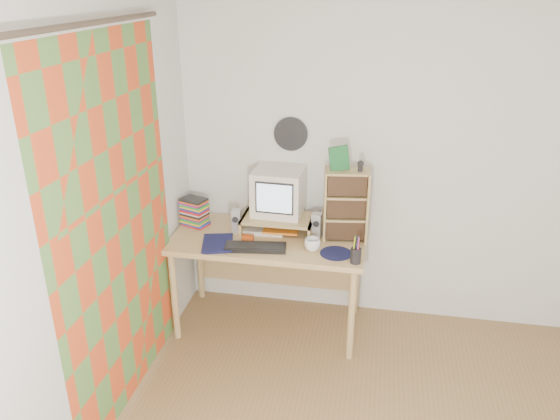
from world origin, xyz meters
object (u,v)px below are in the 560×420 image
at_px(crt_monitor, 278,193).
at_px(diary, 203,242).
at_px(dvd_stack, 194,209).
at_px(desk, 270,250).
at_px(keyboard, 256,247).
at_px(cd_rack, 346,205).
at_px(mug, 312,244).

relative_size(crt_monitor, diary, 1.39).
bearing_deg(dvd_stack, desk, 15.13).
distance_m(keyboard, cd_rack, 0.70).
distance_m(crt_monitor, diary, 0.65).
distance_m(desk, crt_monitor, 0.43).
relative_size(desk, diary, 5.48).
xyz_separation_m(dvd_stack, mug, (0.93, -0.25, -0.09)).
bearing_deg(mug, desk, 148.57).
distance_m(dvd_stack, diary, 0.37).
distance_m(cd_rack, diary, 1.04).
xyz_separation_m(desk, crt_monitor, (0.04, 0.09, 0.42)).
height_order(desk, mug, mug).
xyz_separation_m(crt_monitor, diary, (-0.47, -0.36, -0.26)).
bearing_deg(crt_monitor, keyboard, -101.59).
bearing_deg(cd_rack, keyboard, -161.62).
bearing_deg(keyboard, diary, 174.15).
bearing_deg(crt_monitor, desk, -112.69).
xyz_separation_m(cd_rack, mug, (-0.20, -0.23, -0.21)).
bearing_deg(diary, desk, 19.05).
bearing_deg(keyboard, cd_rack, 18.89).
bearing_deg(keyboard, dvd_stack, 143.04).
relative_size(cd_rack, mug, 4.68).
height_order(keyboard, dvd_stack, dvd_stack).
relative_size(keyboard, cd_rack, 0.82).
xyz_separation_m(desk, dvd_stack, (-0.59, 0.04, 0.26)).
distance_m(crt_monitor, dvd_stack, 0.65).
distance_m(cd_rack, mug, 0.37).
distance_m(keyboard, diary, 0.38).
xyz_separation_m(keyboard, diary, (-0.38, -0.01, 0.01)).
xyz_separation_m(dvd_stack, diary, (0.16, -0.32, -0.10)).
bearing_deg(crt_monitor, diary, -139.61).
distance_m(desk, keyboard, 0.31).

